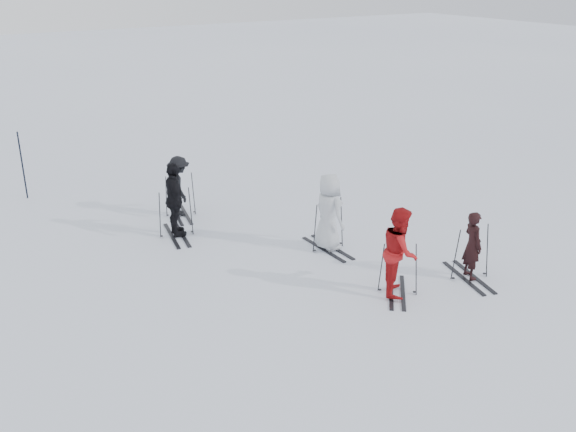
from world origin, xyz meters
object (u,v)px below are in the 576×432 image
at_px(skier_red, 400,252).
at_px(skier_uphill_far, 179,187).
at_px(skier_uphill_left, 175,201).
at_px(skier_near_dark, 472,246).
at_px(piste_marker, 22,165).
at_px(skier_grey, 329,213).

distance_m(skier_red, skier_uphill_far, 7.14).
relative_size(skier_red, skier_uphill_far, 1.15).
bearing_deg(skier_uphill_left, skier_uphill_far, -16.69).
bearing_deg(skier_uphill_far, skier_near_dark, -138.40).
distance_m(skier_uphill_far, piste_marker, 5.13).
relative_size(skier_uphill_left, piste_marker, 0.95).
relative_size(skier_uphill_left, skier_uphill_far, 1.15).
distance_m(skier_grey, skier_uphill_far, 4.67).
height_order(skier_near_dark, piste_marker, piste_marker).
xyz_separation_m(skier_near_dark, skier_uphill_left, (-4.73, 5.78, 0.19)).
bearing_deg(skier_uphill_far, skier_grey, -139.46).
xyz_separation_m(skier_near_dark, skier_red, (-1.87, 0.32, 0.18)).
distance_m(skier_near_dark, skier_grey, 3.52).
bearing_deg(skier_uphill_left, skier_near_dark, -130.25).
bearing_deg(skier_red, skier_grey, 38.36).
height_order(skier_red, skier_uphill_far, skier_red).
relative_size(skier_near_dark, skier_red, 0.81).
xyz_separation_m(skier_uphill_left, piste_marker, (-2.76, 5.13, 0.06)).
xyz_separation_m(skier_near_dark, skier_uphill_far, (-4.05, 7.11, 0.06)).
relative_size(skier_near_dark, skier_grey, 0.82).
relative_size(skier_red, skier_grey, 1.01).
height_order(skier_uphill_far, piste_marker, piste_marker).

